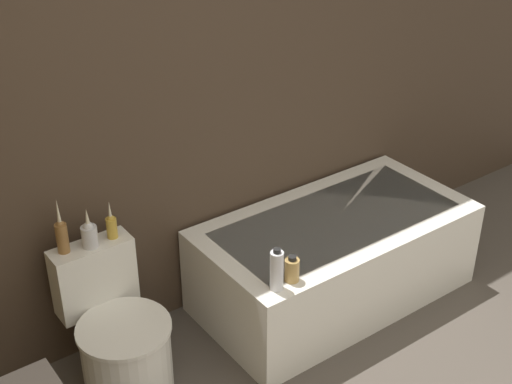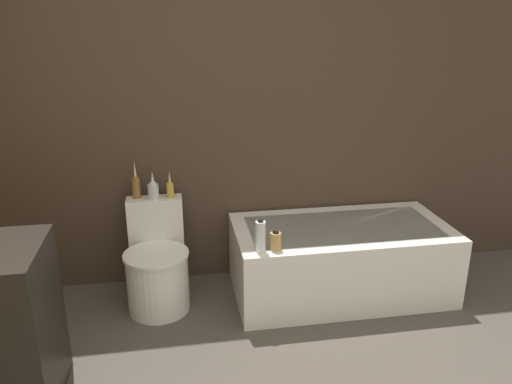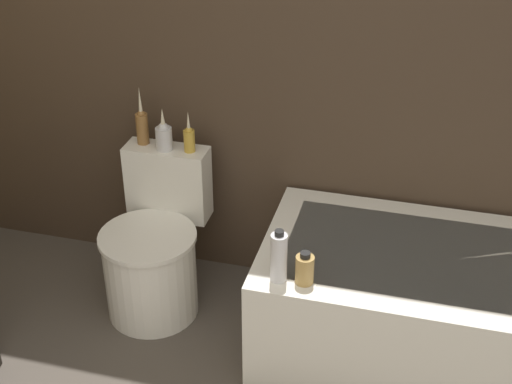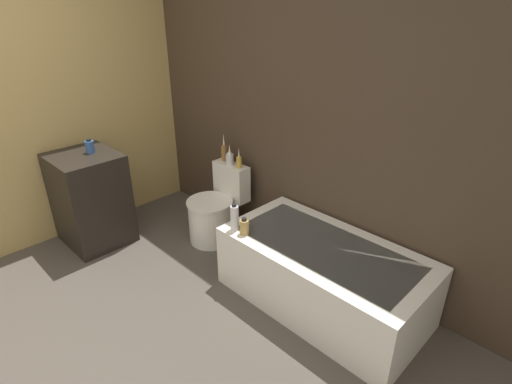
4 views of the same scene
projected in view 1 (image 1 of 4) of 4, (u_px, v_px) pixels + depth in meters
wall_back_tiled at (155, 89)px, 3.35m from camera, size 6.40×0.06×2.60m
bathtub at (334, 257)px, 3.96m from camera, size 1.52×0.78×0.51m
toilet at (121, 344)px, 3.32m from camera, size 0.44×0.57×0.71m
vase_gold at (62, 235)px, 3.17m from camera, size 0.06×0.06×0.27m
vase_silver at (89, 234)px, 3.22m from camera, size 0.07×0.07×0.20m
vase_bronze at (111, 225)px, 3.28m from camera, size 0.05×0.05×0.19m
shampoo_bottle_tall at (277, 270)px, 3.25m from camera, size 0.06×0.06×0.22m
shampoo_bottle_short at (292, 269)px, 3.33m from camera, size 0.07×0.07×0.14m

